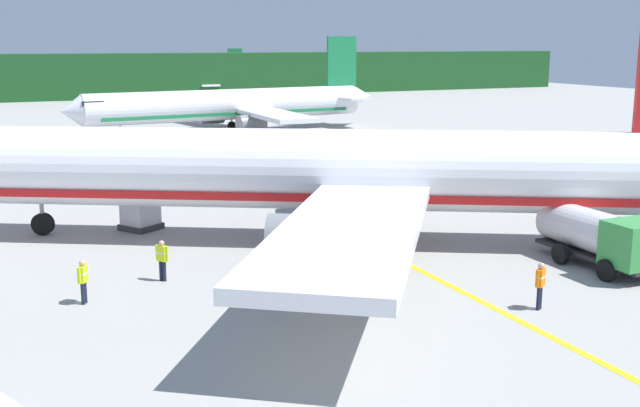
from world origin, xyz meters
name	(u,v)px	position (x,y,z in m)	size (l,w,h in m)	color
ground	(42,178)	(0.00, 48.00, -0.10)	(240.00, 320.00, 0.20)	#999993
distant_treeline	(1,78)	(0.00, 125.53, 3.75)	(216.00, 6.00, 7.51)	#19471E
airliner_foreground	(330,172)	(11.17, 23.41, 3.39)	(38.07, 32.24, 11.90)	white
airliner_mid_apron	(233,105)	(20.81, 68.99, 2.85)	(35.10, 29.04, 10.01)	silver
airliner_far_taxiway	(183,81)	(31.58, 133.65, 2.33)	(28.58, 23.70, 8.17)	white
service_truck_fuel	(600,236)	(19.77, 14.77, 1.40)	(2.49, 5.95, 2.40)	#338C3F
cargo_container_mid	(141,212)	(3.37, 29.44, 0.90)	(2.32, 2.32, 1.90)	#333338
crew_marshaller	(540,282)	(14.01, 11.60, 1.03)	(0.55, 0.43, 1.74)	#191E33
crew_loader_left	(315,255)	(8.11, 18.14, 1.01)	(0.44, 0.54, 1.71)	#191E33
crew_loader_right	(83,278)	(-0.79, 18.84, 0.97)	(0.43, 0.55, 1.65)	#191E33
crew_supervisor	(162,257)	(2.45, 20.40, 0.99)	(0.46, 0.52, 1.67)	#191E33
apron_guide_line	(405,263)	(12.63, 18.69, 0.01)	(0.30, 60.00, 0.01)	yellow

